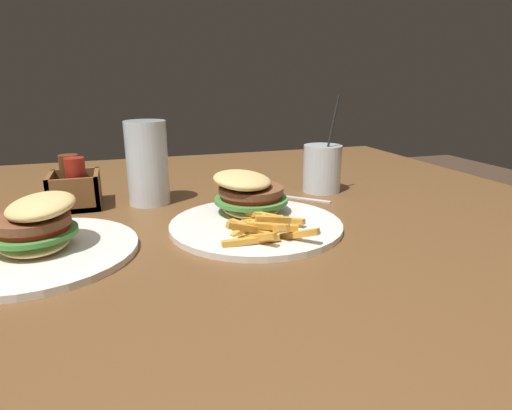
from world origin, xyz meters
TOP-DOWN VIEW (x-y plane):
  - dining_table at (0.00, 0.00)m, footprint 1.56×1.39m
  - meal_plate_near at (0.09, -0.04)m, footprint 0.29×0.29m
  - beer_glass at (0.26, 0.11)m, footprint 0.08×0.08m
  - juice_glass at (0.24, -0.25)m, footprint 0.08×0.08m
  - spoon at (0.24, -0.14)m, footprint 0.13×0.13m
  - meal_plate_far at (0.05, 0.29)m, footprint 0.28×0.28m
  - condiment_caddy at (0.28, 0.25)m, footprint 0.10×0.09m

SIDE VIEW (x-z plane):
  - dining_table at x=0.00m, z-range 0.27..1.02m
  - spoon at x=0.24m, z-range 0.75..0.76m
  - meal_plate_far at x=0.05m, z-range 0.73..0.82m
  - meal_plate_near at x=0.09m, z-range 0.73..0.82m
  - condiment_caddy at x=0.28m, z-range 0.74..0.84m
  - juice_glass at x=0.24m, z-range 0.70..0.90m
  - beer_glass at x=0.26m, z-range 0.75..0.91m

